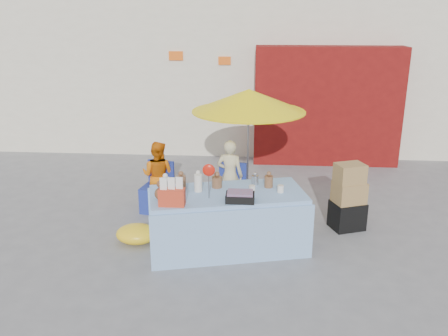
# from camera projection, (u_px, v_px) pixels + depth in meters

# --- Properties ---
(ground) EXTENTS (80.00, 80.00, 0.00)m
(ground) POSITION_uv_depth(u_px,v_px,m) (210.00, 244.00, 7.08)
(ground) COLOR slate
(ground) RESTS_ON ground
(backdrop) EXTENTS (14.00, 8.00, 7.80)m
(backdrop) POSITION_uv_depth(u_px,v_px,m) (254.00, 19.00, 13.18)
(backdrop) COLOR silver
(backdrop) RESTS_ON ground
(market_table) EXTENTS (2.42, 1.54, 1.35)m
(market_table) POSITION_uv_depth(u_px,v_px,m) (227.00, 219.00, 6.85)
(market_table) COLOR #85AAD5
(market_table) RESTS_ON ground
(chair_left) EXTENTS (0.57, 0.56, 0.85)m
(chair_left) POSITION_uv_depth(u_px,v_px,m) (157.00, 197.00, 8.19)
(chair_left) COLOR navy
(chair_left) RESTS_ON ground
(chair_right) EXTENTS (0.57, 0.56, 0.85)m
(chair_right) POSITION_uv_depth(u_px,v_px,m) (229.00, 199.00, 8.10)
(chair_right) COLOR navy
(chair_right) RESTS_ON ground
(vendor_orange) EXTENTS (0.67, 0.57, 1.21)m
(vendor_orange) POSITION_uv_depth(u_px,v_px,m) (158.00, 175.00, 8.21)
(vendor_orange) COLOR orange
(vendor_orange) RESTS_ON ground
(vendor_beige) EXTENTS (0.51, 0.39, 1.25)m
(vendor_beige) POSITION_uv_depth(u_px,v_px,m) (230.00, 176.00, 8.12)
(vendor_beige) COLOR beige
(vendor_beige) RESTS_ON ground
(umbrella) EXTENTS (1.90, 1.90, 2.09)m
(umbrella) POSITION_uv_depth(u_px,v_px,m) (249.00, 101.00, 7.84)
(umbrella) COLOR gray
(umbrella) RESTS_ON ground
(box_stack) EXTENTS (0.60, 0.54, 1.08)m
(box_stack) POSITION_uv_depth(u_px,v_px,m) (348.00, 199.00, 7.44)
(box_stack) COLOR black
(box_stack) RESTS_ON ground
(tarp_bundle) EXTENTS (0.75, 0.67, 0.28)m
(tarp_bundle) POSITION_uv_depth(u_px,v_px,m) (137.00, 234.00, 7.08)
(tarp_bundle) COLOR yellow
(tarp_bundle) RESTS_ON ground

